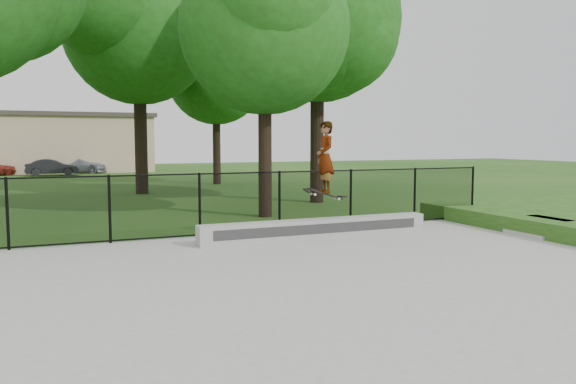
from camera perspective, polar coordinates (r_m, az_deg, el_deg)
name	(u,v)px	position (r m, az deg, el deg)	size (l,w,h in m)	color
ground	(307,309)	(7.83, 1.99, -11.80)	(100.00, 100.00, 0.00)	#1E4B15
concrete_slab	(307,307)	(7.82, 1.99, -11.59)	(14.00, 12.00, 0.06)	#979792
grind_ledge	(317,228)	(12.94, 3.00, -3.72)	(5.61, 0.40, 0.44)	#A7A7A2
car_b	(52,167)	(39.97, -22.83, 2.32)	(1.15, 3.00, 1.09)	black
car_c	(77,165)	(42.45, -20.60, 2.60)	(1.65, 3.73, 1.18)	gray
skater_airborne	(325,159)	(12.57, 3.81, 3.39)	(0.81, 0.62, 1.81)	black
chainlink_fence	(200,205)	(13.16, -8.96, -1.30)	(16.06, 0.06, 1.50)	black
concrete_steps	(542,230)	(14.70, 24.44, -3.52)	(1.07, 1.20, 0.45)	#979792
tree_row	(136,25)	(21.58, -15.19, 16.03)	(20.32, 18.08, 10.10)	black
distant_building	(65,142)	(44.79, -21.67, 4.70)	(12.40, 6.40, 4.30)	#C6AC8B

